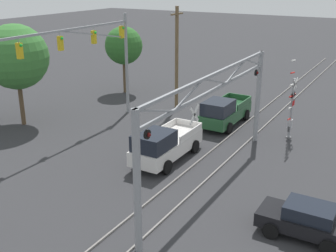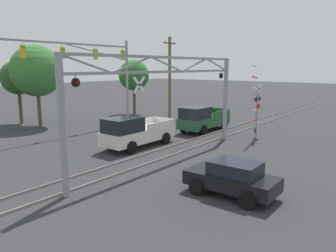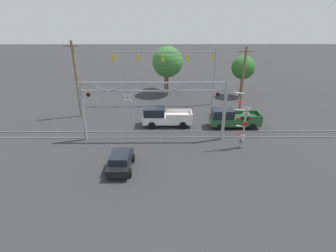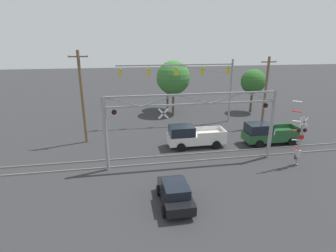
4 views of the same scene
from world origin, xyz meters
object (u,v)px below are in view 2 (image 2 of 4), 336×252
Objects in this scene: sedan_waiting at (232,178)px; utility_pole_right at (170,78)px; crossing_gantry at (167,93)px; background_tree_beyond_span at (37,71)px; pickup_truck_following at (202,119)px; traffic_signal_span at (92,64)px; crossing_signal_mast at (257,112)px; pickup_truck_lead at (135,132)px; background_tree_far_right_verge at (134,76)px; background_tree_far_left_verge at (18,78)px.

utility_pole_right is (13.43, 13.71, 3.46)m from sedan_waiting.
background_tree_beyond_span is at bearing 84.72° from crossing_gantry.
pickup_truck_following is at bearing 37.24° from sedan_waiting.
background_tree_beyond_span is (-2.20, 5.02, -0.62)m from traffic_signal_span.
crossing_gantry is at bearing -108.55° from traffic_signal_span.
crossing_gantry is 11.66m from traffic_signal_span.
crossing_signal_mast is 1.00× the size of pickup_truck_lead.
utility_pole_right is 6.80m from background_tree_far_right_verge.
utility_pole_right is at bearing -105.44° from background_tree_far_right_verge.
background_tree_far_left_verge is (-0.34, 2.71, -0.66)m from background_tree_beyond_span.
traffic_signal_span is at bearing 121.80° from pickup_truck_following.
sedan_waiting is 24.69m from background_tree_far_left_verge.
pickup_truck_following is at bearing -61.21° from background_tree_beyond_span.
sedan_waiting is (-2.55, -5.49, -3.14)m from crossing_gantry.
crossing_gantry is 3.68× the size of sedan_waiting.
utility_pole_right is at bearing -39.42° from background_tree_beyond_span.
background_tree_beyond_span is at bearing -82.90° from background_tree_far_left_verge.
utility_pole_right reaches higher than traffic_signal_span.
pickup_truck_lead is (-2.68, -7.40, -4.57)m from traffic_signal_span.
pickup_truck_lead is at bearing -136.16° from background_tree_far_right_verge.
crossing_gantry reaches higher than sedan_waiting.
utility_pole_right is at bearing -46.97° from background_tree_far_left_verge.
background_tree_beyond_span is at bearing 111.35° from crossing_signal_mast.
pickup_truck_following is at bearing -4.17° from pickup_truck_lead.
utility_pole_right is at bearing 25.32° from pickup_truck_lead.
crossing_gantry reaches higher than pickup_truck_following.
crossing_gantry is 2.56× the size of pickup_truck_lead.
sedan_waiting is at bearing -126.95° from background_tree_far_right_verge.
background_tree_far_right_verge is at bearing 70.85° from pickup_truck_following.
background_tree_far_left_verge is (1.14, 18.66, 0.44)m from crossing_gantry.
traffic_signal_span is 7.83m from utility_pole_right.
sedan_waiting is 0.47× the size of utility_pole_right.
utility_pole_right is (7.21, -2.72, -1.39)m from traffic_signal_span.
sedan_waiting is at bearing -161.62° from crossing_signal_mast.
crossing_signal_mast is 14.09m from traffic_signal_span.
crossing_signal_mast is at bearing -35.89° from pickup_truck_lead.
crossing_gantry is 2.38× the size of background_tree_far_left_verge.
pickup_truck_following is 12.91m from background_tree_far_right_verge.
crossing_gantry reaches higher than pickup_truck_lead.
traffic_signal_span is 2.29× the size of background_tree_far_right_verge.
crossing_signal_mast is at bearing -12.31° from crossing_gantry.
background_tree_beyond_span is at bearing 140.58° from utility_pole_right.
background_tree_beyond_span reaches higher than crossing_gantry.
crossing_gantry is at bearing -142.93° from utility_pole_right.
traffic_signal_span is 2.53× the size of pickup_truck_following.
pickup_truck_following is (8.60, 2.99, -2.86)m from crossing_gantry.
traffic_signal_span reaches higher than sedan_waiting.
utility_pole_right reaches higher than crossing_signal_mast.
traffic_signal_span is at bearing 69.27° from sedan_waiting.
utility_pole_right reaches higher than pickup_truck_following.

